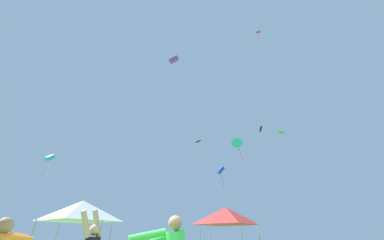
# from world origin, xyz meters

# --- Properties ---
(canopy_tent_red) EXTENTS (2.84, 2.84, 3.03)m
(canopy_tent_red) POSITION_xyz_m (4.12, 9.10, 2.58)
(canopy_tent_red) COLOR #9E9EA3
(canopy_tent_red) RESTS_ON ground
(canopy_tent_white) EXTENTS (2.89, 2.89, 3.09)m
(canopy_tent_white) POSITION_xyz_m (-3.41, 8.08, 2.63)
(canopy_tent_white) COLOR #9E9EA3
(canopy_tent_white) RESTS_ON ground
(kite_blue_box) EXTENTS (1.26, 0.85, 2.86)m
(kite_blue_box) POSITION_xyz_m (9.53, 27.75, 10.36)
(kite_blue_box) COLOR blue
(kite_purple_box) EXTENTS (1.17, 0.82, 0.81)m
(kite_purple_box) POSITION_xyz_m (0.93, 14.04, 18.52)
(kite_purple_box) COLOR purple
(kite_black_diamond) EXTENTS (0.91, 0.70, 1.72)m
(kite_black_diamond) POSITION_xyz_m (6.03, 27.46, 14.76)
(kite_black_diamond) COLOR black
(kite_red_diamond) EXTENTS (1.06, 1.08, 1.89)m
(kite_red_diamond) POSITION_xyz_m (12.98, 16.31, 27.73)
(kite_red_diamond) COLOR red
(kite_green_delta) EXTENTS (0.83, 0.84, 1.27)m
(kite_green_delta) POSITION_xyz_m (13.11, 15.96, 11.61)
(kite_green_delta) COLOR green
(kite_cyan_delta) EXTENTS (1.95, 1.84, 3.10)m
(kite_cyan_delta) POSITION_xyz_m (10.40, 22.29, 12.71)
(kite_cyan_delta) COLOR #2DB7CC
(kite_cyan_box) EXTENTS (0.80, 1.28, 2.70)m
(kite_cyan_box) POSITION_xyz_m (-12.88, 23.94, 9.95)
(kite_cyan_box) COLOR #2DB7CC
(kite_black_delta) EXTENTS (1.04, 1.13, 0.93)m
(kite_black_delta) POSITION_xyz_m (14.64, 23.33, 15.67)
(kite_black_delta) COLOR black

